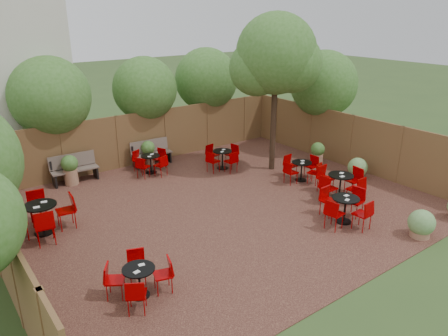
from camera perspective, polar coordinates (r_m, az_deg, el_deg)
ground at (r=13.03m, az=-0.50°, el=-5.21°), size 80.00×80.00×0.00m
courtyard_paving at (r=13.02m, az=-0.50°, el=-5.17°), size 12.00×10.00×0.02m
fence_back at (r=16.72m, az=-10.68°, el=3.94°), size 12.00×0.08×2.00m
fence_right at (r=16.68m, az=16.41°, el=3.42°), size 0.08×10.00×2.00m
overhang_foliage at (r=14.40m, az=-11.64°, el=8.51°), size 15.75×10.60×2.73m
courtyard_tree at (r=15.22m, az=6.90°, el=14.16°), size 2.88×2.80×5.56m
park_bench_left at (r=15.57m, az=-19.27°, el=0.03°), size 1.58×0.56×0.96m
park_bench_right at (r=16.59m, az=-9.66°, el=2.08°), size 1.54×0.55×0.94m
bistro_tables at (r=12.95m, az=-0.46°, el=-3.20°), size 9.78×8.11×0.96m
planters at (r=15.06m, az=-14.53°, el=0.13°), size 11.16×4.45×1.16m
low_shrubs at (r=13.91m, az=22.75°, el=-3.52°), size 2.81×4.34×0.74m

